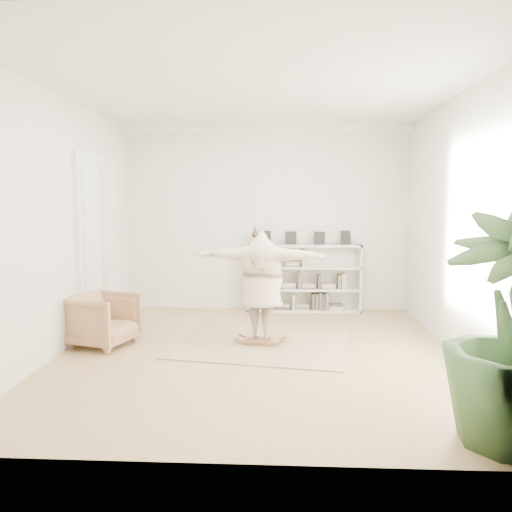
{
  "coord_description": "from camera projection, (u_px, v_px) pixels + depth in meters",
  "views": [
    {
      "loc": [
        0.33,
        -6.8,
        2.09
      ],
      "look_at": [
        -0.05,
        0.4,
        1.33
      ],
      "focal_mm": 35.0,
      "sensor_mm": 36.0,
      "label": 1
    }
  ],
  "objects": [
    {
      "name": "armchair",
      "position": [
        103.0,
        320.0,
        7.32
      ],
      "size": [
        1.06,
        1.04,
        0.78
      ],
      "primitive_type": "imported",
      "rotation": [
        0.0,
        0.0,
        1.27
      ],
      "color": "#A58057",
      "rests_on": "floor"
    },
    {
      "name": "person",
      "position": [
        262.0,
        283.0,
        7.31
      ],
      "size": [
        2.04,
        0.86,
        1.61
      ],
      "primitive_type": "imported",
      "rotation": [
        0.0,
        0.0,
        2.98
      ],
      "color": "beige",
      "rests_on": "rocker_board"
    },
    {
      "name": "room_shell",
      "position": [
        266.0,
        129.0,
        9.54
      ],
      "size": [
        6.0,
        6.0,
        6.0
      ],
      "color": "silver",
      "rests_on": "floor"
    },
    {
      "name": "doors",
      "position": [
        99.0,
        245.0,
        8.28
      ],
      "size": [
        0.09,
        1.78,
        2.92
      ],
      "color": "white",
      "rests_on": "floor"
    },
    {
      "name": "floor",
      "position": [
        258.0,
        353.0,
        6.99
      ],
      "size": [
        6.0,
        6.0,
        0.0
      ],
      "primitive_type": "plane",
      "color": "#9D7E51",
      "rests_on": "ground"
    },
    {
      "name": "rug",
      "position": [
        261.0,
        344.0,
        7.4
      ],
      "size": [
        2.8,
        2.39,
        0.02
      ],
      "primitive_type": "cube",
      "rotation": [
        0.0,
        0.0,
        -0.17
      ],
      "color": "tan",
      "rests_on": "floor"
    },
    {
      "name": "rocker_board",
      "position": [
        261.0,
        340.0,
        7.4
      ],
      "size": [
        0.55,
        0.38,
        0.11
      ],
      "rotation": [
        0.0,
        0.0,
        -0.17
      ],
      "color": "brown",
      "rests_on": "rug"
    },
    {
      "name": "bookshelf",
      "position": [
        303.0,
        279.0,
        9.68
      ],
      "size": [
        2.2,
        0.35,
        1.64
      ],
      "color": "silver",
      "rests_on": "floor"
    }
  ]
}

